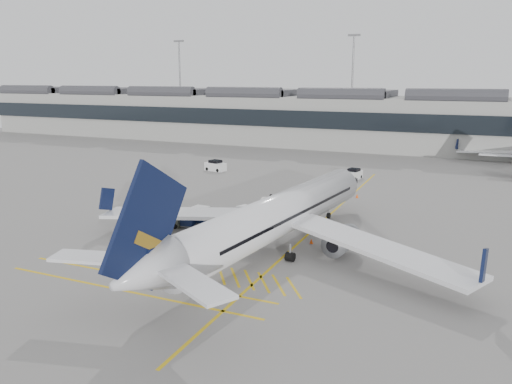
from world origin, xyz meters
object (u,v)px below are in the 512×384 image
at_px(ramp_agent_a, 260,210).
at_px(belt_loader, 275,207).
at_px(ramp_agent_b, 258,216).
at_px(baggage_cart_a, 214,220).
at_px(pushback_tug, 170,220).
at_px(airliner_main, 275,217).

bearing_deg(ramp_agent_a, belt_loader, 52.50).
bearing_deg(ramp_agent_b, belt_loader, -95.04).
distance_m(baggage_cart_a, pushback_tug, 4.70).
height_order(airliner_main, pushback_tug, airliner_main).
xyz_separation_m(belt_loader, baggage_cart_a, (-3.31, -8.44, 0.33)).
distance_m(belt_loader, ramp_agent_a, 3.00).
xyz_separation_m(belt_loader, ramp_agent_b, (0.19, -5.23, 0.27)).
xyz_separation_m(airliner_main, baggage_cart_a, (-8.12, 3.54, -2.15)).
bearing_deg(pushback_tug, baggage_cart_a, 7.79).
distance_m(airliner_main, ramp_agent_a, 10.72).
relative_size(belt_loader, baggage_cart_a, 2.87).
xyz_separation_m(belt_loader, ramp_agent_a, (-0.53, -2.94, 0.32)).
bearing_deg(baggage_cart_a, belt_loader, 61.77).
xyz_separation_m(airliner_main, ramp_agent_a, (-5.34, 9.05, -2.15)).
relative_size(belt_loader, ramp_agent_a, 2.79).
bearing_deg(belt_loader, airliner_main, -82.99).
relative_size(baggage_cart_a, pushback_tug, 0.66).
bearing_deg(belt_loader, baggage_cart_a, -126.26).
bearing_deg(baggage_cart_a, ramp_agent_a, 56.39).
bearing_deg(pushback_tug, ramp_agent_a, 35.69).
xyz_separation_m(airliner_main, ramp_agent_b, (-4.62, 6.75, -2.21)).
xyz_separation_m(baggage_cart_a, ramp_agent_b, (3.50, 3.21, -0.06)).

